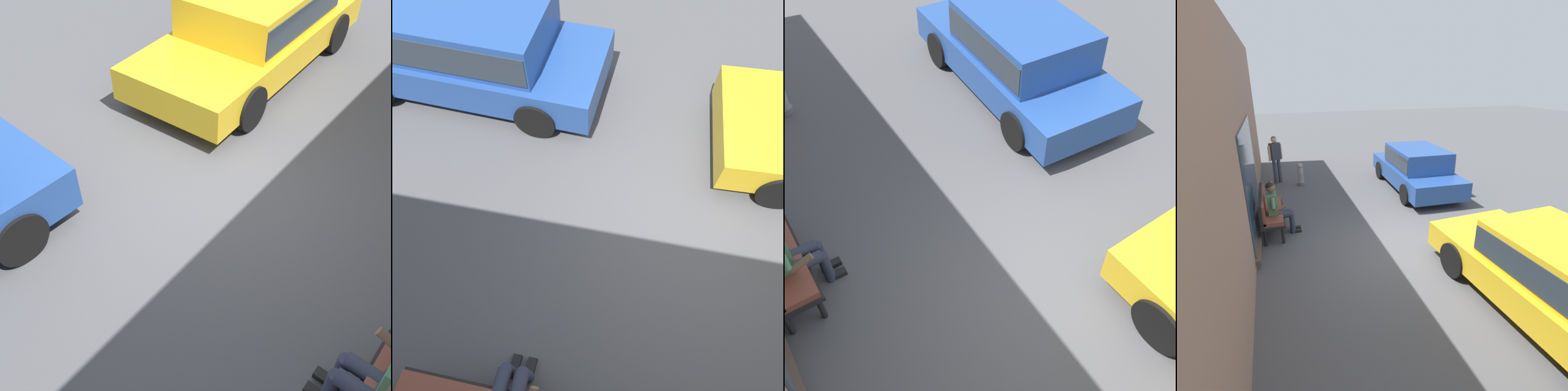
% 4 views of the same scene
% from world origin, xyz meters
% --- Properties ---
extents(ground_plane, '(60.00, 60.00, 0.00)m').
position_xyz_m(ground_plane, '(0.00, 0.00, 0.00)').
color(ground_plane, '#4C4C4F').
extents(person_on_phone, '(0.73, 0.74, 1.35)m').
position_xyz_m(person_on_phone, '(1.72, 2.67, 0.72)').
color(person_on_phone, '#2D3347').
rests_on(person_on_phone, ground_plane).
extents(parked_car_mid, '(4.47, 2.04, 1.46)m').
position_xyz_m(parked_car_mid, '(3.67, -1.98, 0.80)').
color(parked_car_mid, '#23478E').
rests_on(parked_car_mid, ground_plane).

